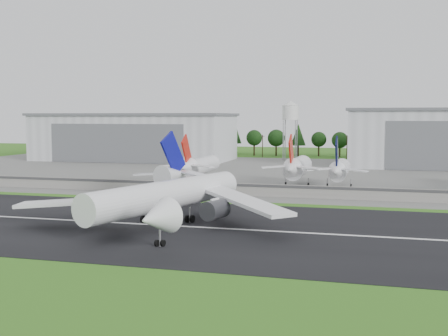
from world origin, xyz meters
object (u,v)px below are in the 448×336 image
(main_airliner, at_px, (166,202))
(parked_jet_navy, at_px, (339,170))
(parked_jet_red_a, at_px, (198,166))
(parked_jet_red_b, at_px, (297,167))

(main_airliner, bearing_deg, parked_jet_navy, -96.27)
(main_airliner, height_order, parked_jet_red_a, main_airliner)
(parked_jet_red_a, height_order, parked_jet_navy, parked_jet_red_a)
(parked_jet_red_b, xyz_separation_m, parked_jet_navy, (12.73, -0.06, -0.35))
(parked_jet_red_b, relative_size, parked_jet_navy, 1.00)
(main_airliner, relative_size, parked_jet_red_a, 1.85)
(main_airliner, xyz_separation_m, parked_jet_navy, (29.26, 66.93, 1.01))
(main_airliner, bearing_deg, parked_jet_red_b, -86.52)
(parked_jet_red_b, bearing_deg, parked_jet_red_a, -179.93)
(parked_jet_red_a, relative_size, parked_jet_red_b, 1.00)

